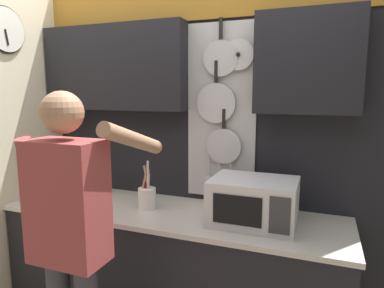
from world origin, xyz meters
name	(u,v)px	position (x,y,z in m)	size (l,w,h in m)	color
base_cabinet_counter	(170,274)	(0.00, 0.00, 0.44)	(2.28, 0.65, 0.89)	black
back_wall_unit	(184,115)	(-0.02, 0.29, 1.51)	(2.85, 0.20, 2.50)	black
microwave	(254,201)	(0.56, -0.01, 1.03)	(0.50, 0.38, 0.27)	silver
knife_block	(60,184)	(-0.90, -0.01, 0.99)	(0.11, 0.15, 0.26)	brown
utensil_crock	(147,197)	(-0.16, -0.01, 0.98)	(0.12, 0.12, 0.33)	white
person	(70,226)	(-0.25, -0.67, 1.00)	(0.54, 0.65, 1.68)	#383842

